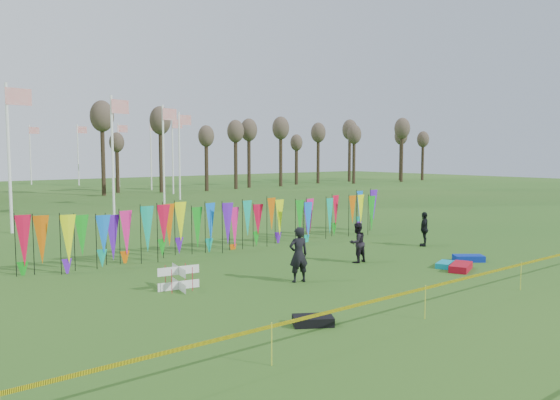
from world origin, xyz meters
TOP-DOWN VIEW (x-y plane):
  - ground at (0.00, 0.00)m, footprint 160.00×160.00m
  - banner_row at (0.28, 9.34)m, footprint 18.64×0.64m
  - caution_tape_near at (-0.22, -2.24)m, footprint 26.00×0.02m
  - tree_line at (32.00, 44.00)m, footprint 53.92×1.92m
  - box_kite at (-5.48, 4.46)m, footprint 0.69×0.69m
  - person_left at (-1.84, 2.92)m, footprint 0.78×0.65m
  - person_mid at (2.08, 3.97)m, footprint 0.78×0.49m
  - person_right at (7.29, 4.69)m, footprint 1.07×0.98m
  - kite_bag_turquoise at (4.07, 1.30)m, footprint 1.09×0.80m
  - kite_bag_blue at (5.76, 1.38)m, footprint 1.28×1.18m
  - kite_bag_red at (4.03, 0.59)m, footprint 1.50×1.11m
  - kite_bag_black at (-4.51, -0.81)m, footprint 1.15×1.02m

SIDE VIEW (x-z plane):
  - ground at x=0.00m, z-range 0.00..0.00m
  - kite_bag_turquoise at x=4.07m, z-range 0.00..0.20m
  - kite_bag_black at x=-4.51m, z-range 0.00..0.23m
  - kite_bag_blue at x=5.76m, z-range 0.00..0.24m
  - kite_bag_red at x=4.03m, z-range 0.00..0.25m
  - box_kite at x=-5.48m, z-range 0.00..0.76m
  - caution_tape_near at x=-0.22m, z-range 0.33..1.23m
  - person_mid at x=2.08m, z-range 0.00..1.58m
  - person_right at x=7.29m, z-range 0.00..1.59m
  - person_left at x=-1.84m, z-range 0.00..1.86m
  - banner_row at x=0.28m, z-range 0.17..2.28m
  - tree_line at x=32.00m, z-range 2.25..10.09m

